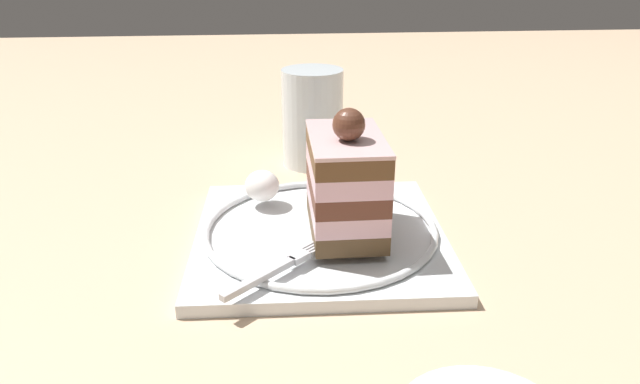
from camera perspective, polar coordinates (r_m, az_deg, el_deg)
ground_plane at (r=0.49m, az=2.50°, el=-5.67°), size 2.40×2.40×0.00m
dessert_plate at (r=0.50m, az=-0.00°, el=-4.10°), size 0.21×0.21×0.02m
cake_slice at (r=0.47m, az=1.95°, el=0.95°), size 0.06×0.10×0.11m
whipped_cream_dollop at (r=0.53m, az=-5.69°, el=0.63°), size 0.03×0.03×0.03m
fork at (r=0.43m, az=-3.60°, el=-7.16°), size 0.09×0.08×0.00m
drink_glass_near at (r=0.66m, az=-0.73°, el=6.70°), size 0.07×0.07×0.11m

